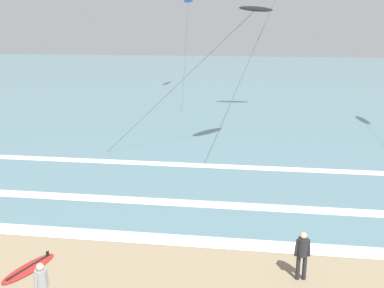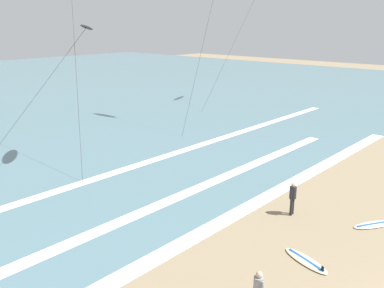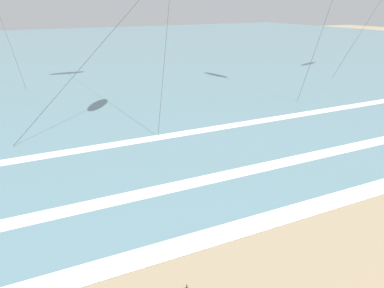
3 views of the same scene
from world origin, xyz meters
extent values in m
cube|color=slate|center=(0.00, 54.27, 0.01)|extent=(140.00, 90.00, 0.01)
cube|color=white|center=(0.42, 9.67, 0.01)|extent=(42.00, 0.87, 0.01)
cube|color=white|center=(-1.71, 13.10, 0.01)|extent=(37.89, 0.76, 0.01)
cube|color=white|center=(0.72, 18.46, 0.01)|extent=(55.46, 0.72, 0.01)
cylinder|color=#333333|center=(-2.08, 20.69, 4.21)|extent=(8.81, 0.55, 8.44)
cylinder|color=#333333|center=(-4.52, 39.54, 4.96)|extent=(1.14, 11.79, 9.93)
camera|label=1|loc=(2.28, -4.80, 7.75)|focal=41.39mm
camera|label=2|loc=(-12.54, -0.83, 8.74)|focal=39.08mm
camera|label=3|loc=(-8.08, 0.93, 6.20)|focal=39.95mm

